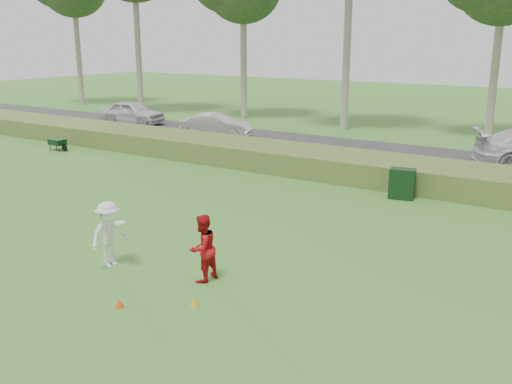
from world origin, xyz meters
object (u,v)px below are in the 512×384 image
Objects in this scene: car_left at (132,112)px; player_white at (109,234)px; cone_yellow at (195,301)px; cone_orange at (119,303)px; car_mid at (216,125)px; player_red at (202,248)px; utility_cabinet at (402,184)px.

player_white is at bearing -143.04° from car_left.
cone_yellow is at bearing -98.05° from player_white.
cone_yellow is (3.10, -0.58, -0.71)m from player_white.
cone_yellow is at bearing 35.64° from cone_orange.
cone_orange is 20.60m from car_mid.
player_red reaches higher than utility_cabinet.
utility_cabinet is at bearing 79.38° from cone_orange.
player_red is 1.49× the size of utility_cabinet.
cone_yellow is (0.65, -1.12, -0.68)m from player_red.
cone_orange is at bearing -167.10° from car_mid.
player_red reaches higher than cone_yellow.
player_white is 8.25× the size of cone_orange.
player_white is 3.24m from cone_yellow.
player_white is 1.54× the size of utility_cabinet.
car_mid is (-11.31, 15.57, -0.08)m from player_red.
car_mid is (-8.86, 16.10, -0.11)m from player_white.
player_white is 18.38m from car_mid.
cone_orange is at bearing -144.36° from cone_yellow.
car_left is (-16.38, 17.23, -0.03)m from player_white.
player_red is at bearing -162.39° from car_mid.
utility_cabinet is at bearing 175.92° from player_red.
car_left reaches higher than utility_cabinet.
cone_yellow is at bearing 35.33° from player_red.
car_mid is at bearing -105.12° from car_left.
player_white reaches higher than car_mid.
cone_yellow is 0.20× the size of utility_cabinet.
player_red is 1.46m from cone_yellow.
cone_orange is 1.56m from cone_yellow.
car_mid is at bearing -138.90° from player_red.
player_red is 25.17m from car_left.
utility_cabinet is (3.94, 9.76, -0.29)m from player_white.
player_red is at bearing -109.81° from utility_cabinet.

